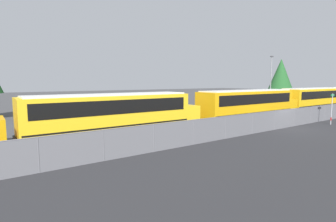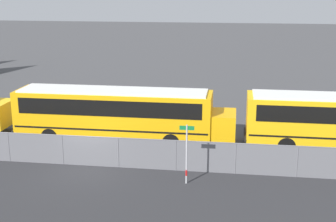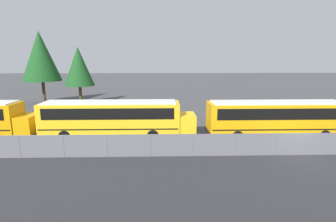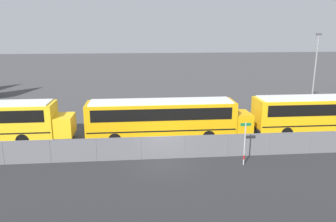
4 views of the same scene
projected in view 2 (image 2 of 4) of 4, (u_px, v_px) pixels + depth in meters
ground_plane at (91, 166)px, 24.86m from camera, size 200.00×200.00×0.00m
road_strip at (47, 220)px, 19.13m from camera, size 116.01×12.00×0.01m
fence at (90, 151)px, 24.64m from camera, size 82.08×0.07×1.66m
school_bus_2 at (118, 111)px, 28.29m from camera, size 13.41×2.59×3.23m
street_sign at (187, 153)px, 22.25m from camera, size 0.70×0.09×2.96m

